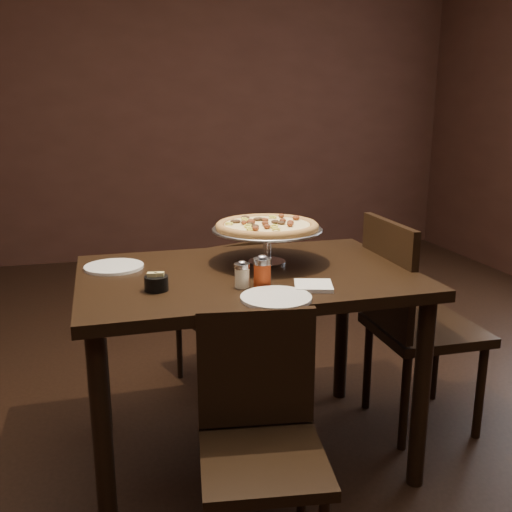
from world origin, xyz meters
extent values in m
cube|color=black|center=(0.00, 0.00, -0.01)|extent=(6.00, 7.00, 0.02)
cube|color=black|center=(0.00, 3.51, 1.40)|extent=(6.00, 0.02, 2.80)
cube|color=black|center=(0.02, -0.08, 0.81)|extent=(1.34, 0.91, 0.04)
cylinder|color=black|center=(-0.57, -0.46, 0.39)|extent=(0.07, 0.07, 0.79)
cylinder|color=black|center=(0.62, -0.45, 0.39)|extent=(0.07, 0.07, 0.79)
cylinder|color=black|center=(-0.59, 0.29, 0.39)|extent=(0.07, 0.07, 0.79)
cylinder|color=black|center=(0.61, 0.31, 0.39)|extent=(0.07, 0.07, 0.79)
cylinder|color=silver|center=(0.13, 0.03, 0.84)|extent=(0.16, 0.16, 0.01)
cylinder|color=silver|center=(0.13, 0.03, 0.90)|extent=(0.03, 0.03, 0.13)
cylinder|color=silver|center=(0.13, 0.03, 0.97)|extent=(0.11, 0.11, 0.01)
cylinder|color=#A1A1A6|center=(0.13, 0.03, 0.98)|extent=(0.46, 0.46, 0.01)
torus|color=#A1A1A6|center=(0.13, 0.03, 0.98)|extent=(0.47, 0.47, 0.01)
cylinder|color=brown|center=(0.13, 0.03, 0.99)|extent=(0.42, 0.42, 0.01)
torus|color=brown|center=(0.13, 0.03, 0.99)|extent=(0.44, 0.44, 0.04)
cylinder|color=#E8C77F|center=(0.13, 0.03, 1.00)|extent=(0.36, 0.36, 0.01)
cylinder|color=#FAEBC2|center=(-0.05, -0.27, 0.87)|extent=(0.05, 0.05, 0.07)
cylinder|color=silver|center=(-0.05, -0.27, 0.91)|extent=(0.06, 0.06, 0.02)
ellipsoid|color=silver|center=(-0.05, -0.27, 0.93)|extent=(0.03, 0.03, 0.01)
cylinder|color=maroon|center=(0.03, -0.28, 0.87)|extent=(0.06, 0.06, 0.08)
cylinder|color=silver|center=(0.03, -0.28, 0.93)|extent=(0.07, 0.07, 0.02)
ellipsoid|color=silver|center=(0.03, -0.28, 0.94)|extent=(0.04, 0.04, 0.01)
cylinder|color=black|center=(-0.36, -0.23, 0.86)|extent=(0.09, 0.09, 0.05)
cube|color=tan|center=(-0.37, -0.23, 0.87)|extent=(0.04, 0.03, 0.06)
cube|color=tan|center=(-0.34, -0.23, 0.87)|extent=(0.04, 0.03, 0.06)
cube|color=silver|center=(0.20, -0.35, 0.84)|extent=(0.17, 0.17, 0.01)
cylinder|color=white|center=(-0.50, 0.11, 0.84)|extent=(0.24, 0.24, 0.01)
cylinder|color=white|center=(0.03, -0.44, 0.84)|extent=(0.25, 0.25, 0.01)
cone|color=silver|center=(0.22, -0.09, 0.98)|extent=(0.17, 0.17, 0.00)
cylinder|color=black|center=(0.22, -0.09, 0.98)|extent=(0.11, 0.11, 0.02)
cube|color=black|center=(0.02, 0.64, 0.39)|extent=(0.49, 0.49, 0.04)
cube|color=black|center=(0.08, 0.48, 0.61)|extent=(0.36, 0.16, 0.40)
cylinder|color=black|center=(0.11, 0.84, 0.19)|extent=(0.03, 0.03, 0.37)
cylinder|color=black|center=(-0.18, 0.73, 0.19)|extent=(0.03, 0.03, 0.37)
cylinder|color=black|center=(0.22, 0.55, 0.19)|extent=(0.03, 0.03, 0.37)
cylinder|color=black|center=(-0.07, 0.44, 0.19)|extent=(0.03, 0.03, 0.37)
cube|color=black|center=(-0.09, -0.72, 0.40)|extent=(0.44, 0.44, 0.04)
cube|color=black|center=(-0.06, -0.54, 0.63)|extent=(0.39, 0.08, 0.41)
cylinder|color=black|center=(-0.22, -0.54, 0.19)|extent=(0.03, 0.03, 0.38)
cylinder|color=black|center=(0.09, -0.58, 0.19)|extent=(0.03, 0.03, 0.38)
cube|color=black|center=(0.88, -0.03, 0.48)|extent=(0.47, 0.47, 0.04)
cube|color=black|center=(0.67, -0.03, 0.75)|extent=(0.04, 0.46, 0.49)
cylinder|color=black|center=(1.07, -0.22, 0.23)|extent=(0.04, 0.04, 0.45)
cylinder|color=black|center=(1.07, 0.16, 0.23)|extent=(0.04, 0.04, 0.45)
cylinder|color=black|center=(0.69, -0.21, 0.23)|extent=(0.04, 0.04, 0.45)
cylinder|color=black|center=(0.69, 0.16, 0.23)|extent=(0.04, 0.04, 0.45)
camera|label=1|loc=(-0.50, -2.22, 1.47)|focal=40.00mm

